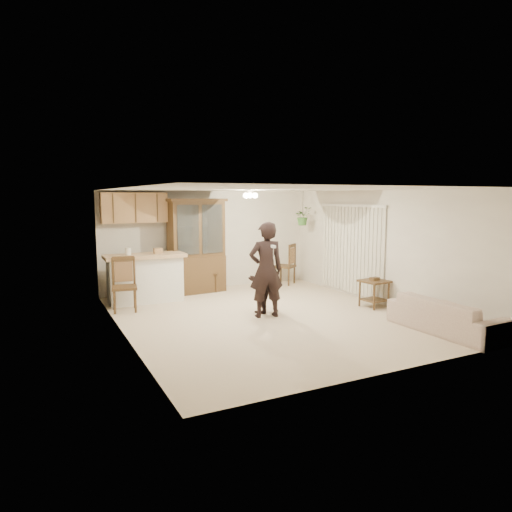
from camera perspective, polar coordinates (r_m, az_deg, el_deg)
name	(u,v)px	position (r m, az deg, el deg)	size (l,w,h in m)	color
floor	(268,317)	(9.06, 1.48, -7.65)	(6.50, 6.50, 0.00)	beige
ceiling	(268,189)	(8.75, 1.54, 8.36)	(5.50, 6.50, 0.02)	silver
wall_back	(209,240)	(11.77, -5.93, 2.00)	(5.50, 0.02, 2.50)	beige
wall_front	(385,282)	(6.18, 15.81, -3.20)	(5.50, 0.02, 2.50)	beige
wall_left	(123,264)	(7.92, -16.35, -0.91)	(0.02, 6.50, 2.50)	beige
wall_right	(378,247)	(10.39, 15.03, 1.06)	(0.02, 6.50, 2.50)	beige
breakfast_bar	(146,280)	(10.49, -13.64, -2.97)	(1.60, 0.55, 1.00)	white
bar_top	(145,256)	(10.41, -13.73, 0.01)	(1.75, 0.70, 0.08)	tan
upper_cabinets	(134,208)	(11.02, -14.99, 5.85)	(1.50, 0.34, 0.70)	brown
vertical_blinds	(351,250)	(11.07, 11.77, 0.76)	(0.06, 2.30, 2.10)	beige
ceiling_fixture	(250,195)	(9.91, -0.72, 7.68)	(0.36, 0.36, 0.20)	#FFE3BF
hanging_plant	(303,216)	(11.99, 5.87, 4.98)	(0.43, 0.37, 0.48)	#2B6126
plant_cord	(303,204)	(11.98, 5.89, 6.53)	(0.01, 0.01, 0.65)	black
sofa	(447,312)	(8.67, 22.78, -6.44)	(1.87, 0.73, 0.73)	beige
adult	(266,272)	(8.91, 1.27, -1.98)	(0.66, 0.43, 1.80)	black
child	(263,280)	(9.29, 0.92, -3.01)	(0.66, 0.51, 1.35)	black
china_hutch	(196,247)	(11.28, -7.45, 1.18)	(1.51, 0.69, 2.31)	#3B2715
side_table	(374,293)	(10.12, 14.54, -4.52)	(0.58, 0.58, 0.65)	#3B2715
chair_bar	(125,296)	(9.84, -16.09, -4.83)	(0.57, 0.57, 1.12)	#3B2715
chair_hutch_left	(212,279)	(11.54, -5.57, -2.92)	(0.64, 0.64, 1.02)	#3B2715
chair_hutch_right	(285,273)	(12.37, 3.61, -2.10)	(0.68, 0.68, 1.10)	#3B2715
controller_adult	(273,247)	(8.43, 2.19, 1.19)	(0.05, 0.16, 0.05)	white
controller_child	(272,275)	(8.99, 1.97, -2.33)	(0.04, 0.12, 0.04)	white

